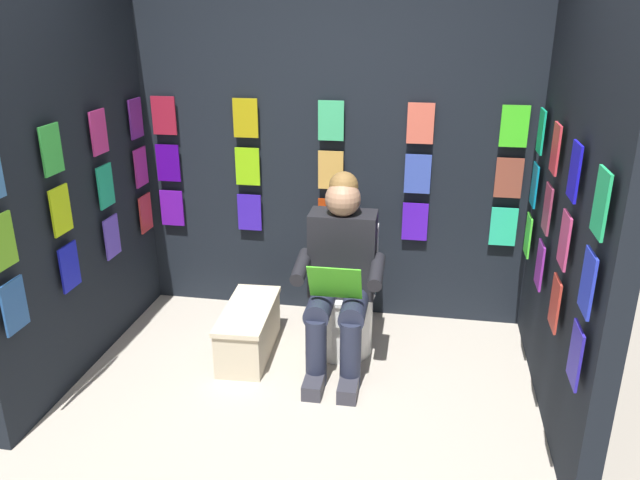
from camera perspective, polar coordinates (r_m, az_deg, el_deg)
display_wall_back at (r=4.23m, az=1.18°, el=8.22°), size 2.76×0.14×2.34m
display_wall_left at (r=3.34m, az=22.51°, el=3.20°), size 0.14×1.82×2.34m
display_wall_right at (r=3.83m, az=-22.16°, el=5.35°), size 0.14×1.82×2.34m
toilet at (r=3.99m, az=2.25°, el=-5.44°), size 0.41×0.56×0.77m
person_reading at (r=3.67m, az=1.85°, el=-3.15°), size 0.53×0.68×1.19m
comic_longbox_near at (r=3.99m, az=-6.58°, el=-8.25°), size 0.33×0.70×0.32m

